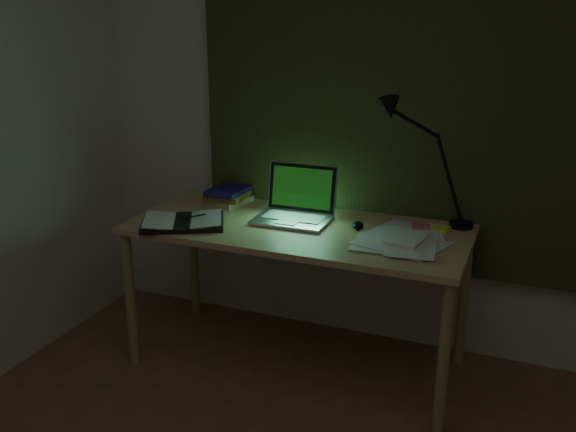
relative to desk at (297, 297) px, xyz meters
name	(u,v)px	position (x,y,z in m)	size (l,w,h in m)	color
wall_back	(417,110)	(0.45, 0.43, 0.88)	(3.50, 0.00, 2.50)	silver
curtain	(418,68)	(0.45, 0.39, 1.08)	(2.20, 0.06, 2.00)	#2A3219
desk	(297,297)	(0.00, 0.00, 0.00)	(1.60, 0.70, 0.73)	tan
laptop	(292,196)	(-0.05, 0.05, 0.49)	(0.36, 0.40, 0.26)	silver
open_textbook	(183,221)	(-0.52, -0.18, 0.38)	(0.38, 0.27, 0.03)	silver
book_stack	(227,195)	(-0.48, 0.22, 0.41)	(0.19, 0.23, 0.09)	silver
loose_papers	(396,237)	(0.47, 0.01, 0.38)	(0.34, 0.36, 0.02)	silver
mouse	(358,225)	(0.27, 0.08, 0.38)	(0.05, 0.09, 0.03)	black
sticky_yellow	(441,229)	(0.64, 0.20, 0.37)	(0.07, 0.07, 0.02)	#E8F734
sticky_pink	(421,227)	(0.55, 0.19, 0.37)	(0.08, 0.08, 0.02)	#E85A79
desk_lamp	(466,165)	(0.72, 0.28, 0.67)	(0.40, 0.31, 0.60)	black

